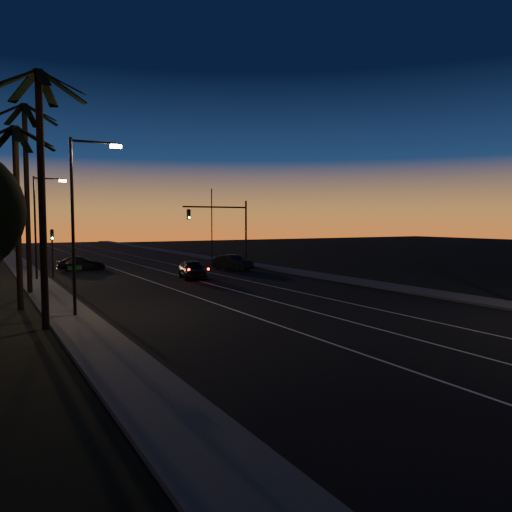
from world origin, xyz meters
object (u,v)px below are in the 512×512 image
cross_car (81,264)px  signal_mast (226,222)px  right_car (232,263)px  lead_car (192,269)px

cross_car → signal_mast: bearing=-21.8°
right_car → cross_car: size_ratio=1.01×
lead_car → right_car: size_ratio=1.13×
right_car → signal_mast: bearing=86.4°
right_car → cross_car: (-13.24, 7.10, -0.07)m
lead_car → right_car: (6.33, 5.02, -0.05)m
signal_mast → cross_car: 14.96m
lead_car → signal_mast: bearing=46.5°
signal_mast → lead_car: signal_mast is taller
lead_car → right_car: bearing=38.4°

